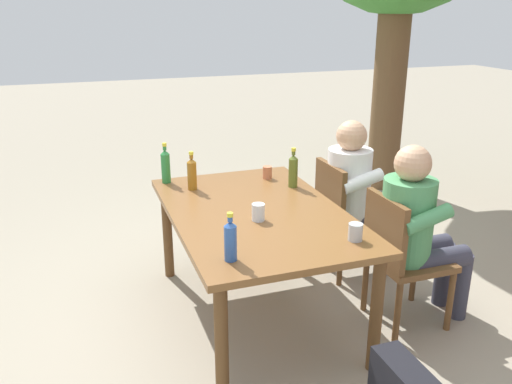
{
  "coord_description": "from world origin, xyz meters",
  "views": [
    {
      "loc": [
        2.9,
        -1.01,
        1.96
      ],
      "look_at": [
        0.0,
        0.0,
        0.87
      ],
      "focal_mm": 37.44,
      "sensor_mm": 36.0,
      "label": 1
    }
  ],
  "objects_px": {
    "bottle_olive": "(293,170)",
    "person_in_plaid_shirt": "(417,226)",
    "cup_steel": "(355,232)",
    "bottle_blue": "(230,240)",
    "chair_far_right": "(399,253)",
    "person_in_white_shirt": "(358,189)",
    "cup_glass": "(258,212)",
    "bottle_amber": "(192,173)",
    "dining_table": "(256,223)",
    "cup_terracotta": "(267,172)",
    "bottle_green": "(166,166)",
    "chair_far_left": "(343,212)"
  },
  "relations": [
    {
      "from": "dining_table",
      "to": "bottle_amber",
      "type": "bearing_deg",
      "value": -151.44
    },
    {
      "from": "bottle_blue",
      "to": "bottle_amber",
      "type": "bearing_deg",
      "value": 176.89
    },
    {
      "from": "person_in_plaid_shirt",
      "to": "cup_terracotta",
      "type": "height_order",
      "value": "person_in_plaid_shirt"
    },
    {
      "from": "chair_far_right",
      "to": "person_in_white_shirt",
      "type": "xyz_separation_m",
      "value": [
        -0.73,
        0.11,
        0.17
      ]
    },
    {
      "from": "chair_far_right",
      "to": "person_in_plaid_shirt",
      "type": "height_order",
      "value": "person_in_plaid_shirt"
    },
    {
      "from": "bottle_amber",
      "to": "bottle_green",
      "type": "xyz_separation_m",
      "value": [
        -0.21,
        -0.14,
        0.01
      ]
    },
    {
      "from": "bottle_olive",
      "to": "bottle_green",
      "type": "distance_m",
      "value": 0.9
    },
    {
      "from": "cup_glass",
      "to": "bottle_blue",
      "type": "bearing_deg",
      "value": -34.35
    },
    {
      "from": "person_in_plaid_shirt",
      "to": "bottle_green",
      "type": "bearing_deg",
      "value": -128.96
    },
    {
      "from": "chair_far_right",
      "to": "bottle_blue",
      "type": "xyz_separation_m",
      "value": [
        0.23,
        -1.16,
        0.37
      ]
    },
    {
      "from": "person_in_white_shirt",
      "to": "chair_far_right",
      "type": "bearing_deg",
      "value": -8.46
    },
    {
      "from": "person_in_plaid_shirt",
      "to": "cup_terracotta",
      "type": "bearing_deg",
      "value": -145.84
    },
    {
      "from": "cup_terracotta",
      "to": "cup_steel",
      "type": "relative_size",
      "value": 0.95
    },
    {
      "from": "bottle_olive",
      "to": "bottle_blue",
      "type": "distance_m",
      "value": 1.19
    },
    {
      "from": "person_in_white_shirt",
      "to": "bottle_olive",
      "type": "xyz_separation_m",
      "value": [
        0.03,
        -0.54,
        0.21
      ]
    },
    {
      "from": "bottle_green",
      "to": "cup_steel",
      "type": "height_order",
      "value": "bottle_green"
    },
    {
      "from": "person_in_plaid_shirt",
      "to": "cup_terracotta",
      "type": "relative_size",
      "value": 12.93
    },
    {
      "from": "dining_table",
      "to": "cup_glass",
      "type": "height_order",
      "value": "cup_glass"
    },
    {
      "from": "bottle_olive",
      "to": "cup_terracotta",
      "type": "height_order",
      "value": "bottle_olive"
    },
    {
      "from": "bottle_olive",
      "to": "chair_far_left",
      "type": "bearing_deg",
      "value": 93.75
    },
    {
      "from": "person_in_plaid_shirt",
      "to": "bottle_amber",
      "type": "height_order",
      "value": "person_in_plaid_shirt"
    },
    {
      "from": "chair_far_right",
      "to": "cup_glass",
      "type": "bearing_deg",
      "value": -103.8
    },
    {
      "from": "person_in_plaid_shirt",
      "to": "bottle_green",
      "type": "relative_size",
      "value": 4.06
    },
    {
      "from": "bottle_olive",
      "to": "cup_steel",
      "type": "height_order",
      "value": "bottle_olive"
    },
    {
      "from": "chair_far_right",
      "to": "bottle_green",
      "type": "bearing_deg",
      "value": -131.34
    },
    {
      "from": "bottle_olive",
      "to": "cup_terracotta",
      "type": "bearing_deg",
      "value": -156.39
    },
    {
      "from": "cup_steel",
      "to": "bottle_blue",
      "type": "bearing_deg",
      "value": -89.56
    },
    {
      "from": "person_in_plaid_shirt",
      "to": "bottle_green",
      "type": "xyz_separation_m",
      "value": [
        -1.09,
        -1.35,
        0.22
      ]
    },
    {
      "from": "chair_far_left",
      "to": "cup_glass",
      "type": "bearing_deg",
      "value": -58.6
    },
    {
      "from": "bottle_amber",
      "to": "dining_table",
      "type": "bearing_deg",
      "value": 28.56
    },
    {
      "from": "chair_far_right",
      "to": "person_in_plaid_shirt",
      "type": "distance_m",
      "value": 0.2
    },
    {
      "from": "cup_terracotta",
      "to": "bottle_green",
      "type": "bearing_deg",
      "value": -102.01
    },
    {
      "from": "bottle_blue",
      "to": "person_in_plaid_shirt",
      "type": "bearing_deg",
      "value": 100.33
    },
    {
      "from": "person_in_white_shirt",
      "to": "cup_terracotta",
      "type": "bearing_deg",
      "value": -107.9
    },
    {
      "from": "chair_far_right",
      "to": "person_in_plaid_shirt",
      "type": "bearing_deg",
      "value": 89.94
    },
    {
      "from": "chair_far_right",
      "to": "bottle_olive",
      "type": "xyz_separation_m",
      "value": [
        -0.71,
        -0.43,
        0.38
      ]
    },
    {
      "from": "person_in_plaid_shirt",
      "to": "bottle_blue",
      "type": "bearing_deg",
      "value": -79.67
    },
    {
      "from": "cup_terracotta",
      "to": "cup_glass",
      "type": "bearing_deg",
      "value": -24.23
    },
    {
      "from": "chair_far_right",
      "to": "person_in_white_shirt",
      "type": "bearing_deg",
      "value": 171.54
    },
    {
      "from": "chair_far_left",
      "to": "bottle_olive",
      "type": "height_order",
      "value": "bottle_olive"
    },
    {
      "from": "bottle_olive",
      "to": "person_in_plaid_shirt",
      "type": "bearing_deg",
      "value": 37.19
    },
    {
      "from": "dining_table",
      "to": "bottle_blue",
      "type": "xyz_separation_m",
      "value": [
        0.6,
        -0.34,
        0.19
      ]
    },
    {
      "from": "cup_glass",
      "to": "person_in_plaid_shirt",
      "type": "bearing_deg",
      "value": 77.7
    },
    {
      "from": "dining_table",
      "to": "bottle_olive",
      "type": "xyz_separation_m",
      "value": [
        -0.34,
        0.39,
        0.2
      ]
    },
    {
      "from": "cup_glass",
      "to": "chair_far_right",
      "type": "bearing_deg",
      "value": 76.2
    },
    {
      "from": "bottle_amber",
      "to": "bottle_olive",
      "type": "height_order",
      "value": "bottle_olive"
    },
    {
      "from": "person_in_white_shirt",
      "to": "dining_table",
      "type": "bearing_deg",
      "value": -68.37
    },
    {
      "from": "cup_steel",
      "to": "person_in_plaid_shirt",
      "type": "bearing_deg",
      "value": 111.74
    },
    {
      "from": "person_in_white_shirt",
      "to": "cup_terracotta",
      "type": "relative_size",
      "value": 12.93
    },
    {
      "from": "dining_table",
      "to": "person_in_plaid_shirt",
      "type": "xyz_separation_m",
      "value": [
        0.37,
        0.93,
        -0.01
      ]
    }
  ]
}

